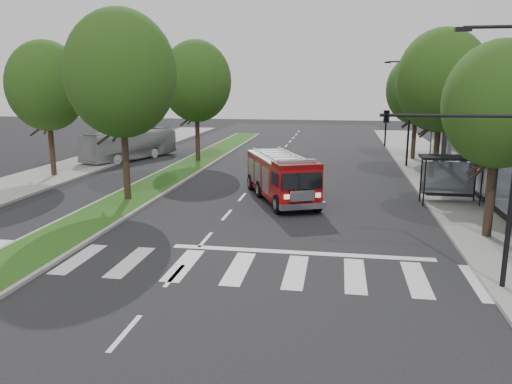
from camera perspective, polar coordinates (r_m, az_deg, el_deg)
ground at (r=20.85m, az=-5.79°, el=-5.45°), size 140.00×140.00×0.00m
sidewalk_right at (r=30.67m, az=22.77°, el=-0.44°), size 5.00×80.00×0.15m
sidewalk_left at (r=35.78m, az=-24.38°, el=1.13°), size 5.00×80.00×0.15m
median at (r=39.32m, az=-7.43°, el=3.06°), size 3.00×50.00×0.15m
bus_shelter at (r=28.25m, az=21.38°, el=2.72°), size 3.20×1.60×2.61m
tree_right_near at (r=22.05m, az=26.09°, el=8.92°), size 4.40×4.40×8.05m
tree_right_mid at (r=33.72m, az=20.46°, el=11.82°), size 5.60×5.60×9.72m
tree_right_far at (r=43.59m, az=17.93°, el=11.08°), size 5.00×5.00×8.73m
tree_median_near at (r=27.56m, az=-15.18°, el=12.89°), size 5.80×5.80×10.16m
tree_median_far at (r=40.74m, az=-6.86°, el=12.45°), size 5.60×5.60×9.72m
tree_left_mid at (r=36.63m, az=-22.83°, el=11.11°), size 5.20×5.20×9.16m
streetlight_right_near at (r=16.31m, az=24.82°, el=5.30°), size 4.08×0.22×8.00m
streetlight_right_far at (r=39.51m, az=16.96°, el=9.10°), size 2.11×0.20×8.00m
fire_engine at (r=27.53m, az=2.91°, el=1.70°), size 5.05×7.91×2.65m
city_bus at (r=43.50m, az=-14.16°, el=5.29°), size 5.52×9.41×2.58m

